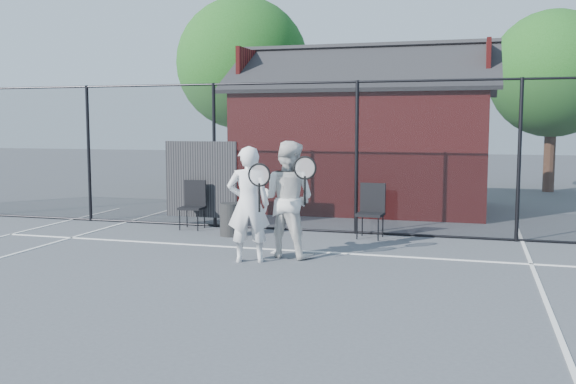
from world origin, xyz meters
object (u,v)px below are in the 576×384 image
(clubhouse, at_px, (365,145))
(player_back, at_px, (288,199))
(chair_left, at_px, (192,206))
(waste_bin, at_px, (231,219))
(chair_right, at_px, (370,212))
(player_front, at_px, (249,204))

(clubhouse, relative_size, player_back, 3.43)
(player_back, bearing_deg, chair_left, 142.24)
(chair_left, bearing_deg, waste_bin, -28.35)
(clubhouse, height_order, chair_right, clubhouse)
(clubhouse, bearing_deg, player_front, -95.33)
(player_front, relative_size, chair_left, 1.87)
(clubhouse, distance_m, chair_right, 4.63)
(chair_left, bearing_deg, chair_right, -3.29)
(player_front, distance_m, waste_bin, 2.48)
(player_front, bearing_deg, clubhouse, 84.67)
(chair_right, bearing_deg, clubhouse, 105.10)
(player_back, distance_m, chair_right, 2.33)
(player_back, height_order, waste_bin, player_back)
(waste_bin, bearing_deg, player_front, -62.09)
(player_back, relative_size, chair_left, 1.94)
(player_front, bearing_deg, player_back, 49.53)
(player_front, bearing_deg, chair_right, 60.04)
(player_back, relative_size, waste_bin, 2.98)
(chair_left, distance_m, waste_bin, 1.18)
(player_front, xyz_separation_m, chair_left, (-2.18, 2.63, -0.43))
(clubhouse, distance_m, player_back, 6.50)
(player_back, relative_size, chair_right, 1.87)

